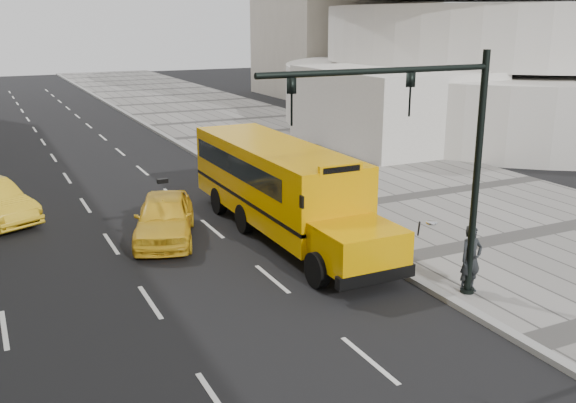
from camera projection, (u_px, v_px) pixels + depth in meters
name	position (u px, v px, depth m)	size (l,w,h in m)	color
ground	(141.00, 239.00, 21.41)	(140.00, 140.00, 0.00)	black
sidewalk_museum	(430.00, 195.00, 26.49)	(12.00, 140.00, 0.15)	gray
curb_museum	(301.00, 214.00, 23.94)	(0.30, 140.00, 0.15)	gray
school_bus	(278.00, 181.00, 21.83)	(2.96, 11.56, 3.19)	#DF9A00
taxi_near	(164.00, 217.00, 21.19)	(1.84, 4.58, 1.56)	yellow
pedestrian	(471.00, 259.00, 16.75)	(0.66, 0.43, 1.81)	black
traffic_signal	(434.00, 150.00, 15.24)	(6.18, 0.36, 6.40)	black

